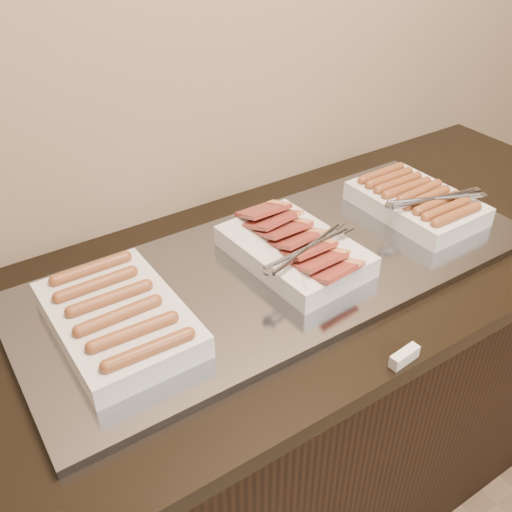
% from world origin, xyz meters
% --- Properties ---
extents(counter, '(2.06, 0.76, 0.90)m').
position_xyz_m(counter, '(0.00, 2.13, 0.45)').
color(counter, black).
rests_on(counter, ground).
extents(warming_tray, '(1.20, 0.50, 0.02)m').
position_xyz_m(warming_tray, '(-0.01, 2.13, 0.91)').
color(warming_tray, gray).
rests_on(warming_tray, counter).
extents(dish_left, '(0.24, 0.35, 0.07)m').
position_xyz_m(dish_left, '(-0.40, 2.13, 0.95)').
color(dish_left, silver).
rests_on(dish_left, warming_tray).
extents(dish_center, '(0.27, 0.35, 0.09)m').
position_xyz_m(dish_center, '(0.02, 2.13, 0.95)').
color(dish_center, silver).
rests_on(dish_center, warming_tray).
extents(dish_right, '(0.27, 0.32, 0.08)m').
position_xyz_m(dish_right, '(0.41, 2.13, 0.95)').
color(dish_right, silver).
rests_on(dish_right, warming_tray).
extents(label_holder, '(0.07, 0.03, 0.03)m').
position_xyz_m(label_holder, '(0.02, 1.77, 0.91)').
color(label_holder, silver).
rests_on(label_holder, counter).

